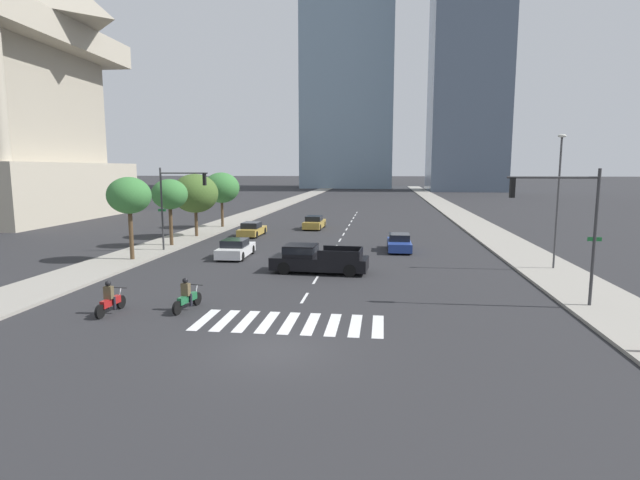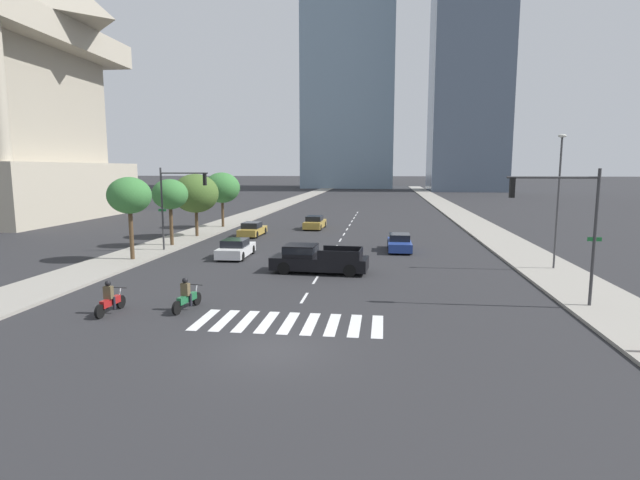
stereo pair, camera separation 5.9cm
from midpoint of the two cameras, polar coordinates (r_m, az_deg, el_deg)
ground_plane at (r=17.88m, az=-5.49°, el=-12.34°), size 800.00×800.00×0.00m
sidewalk_east at (r=47.83m, az=19.43°, el=0.27°), size 4.00×260.00×0.15m
sidewalk_west at (r=49.97m, az=-13.57°, el=0.83°), size 4.00×260.00×0.15m
crosswalk_near at (r=20.73m, az=-3.60°, el=-9.39°), size 7.65×2.96×0.01m
lane_divider_center at (r=47.96m, az=2.66°, el=0.66°), size 0.14×50.00×0.01m
motorcycle_lead at (r=23.64m, az=-22.85°, el=-6.36°), size 0.70×2.18×1.49m
motorcycle_trailing at (r=23.13m, az=-14.98°, el=-6.31°), size 0.73×2.23×1.49m
pickup_truck at (r=30.25m, az=-0.66°, el=-2.19°), size 5.91×2.42×1.67m
sedan_gold_0 at (r=47.07m, az=-7.80°, el=1.18°), size 1.85×4.34×1.30m
sedan_blue_1 at (r=38.67m, az=8.96°, el=-0.35°), size 1.82×4.33×1.29m
sedan_white_2 at (r=35.94m, az=-9.64°, el=-1.00°), size 1.94×4.44×1.31m
sedan_gold_3 at (r=52.14m, az=-0.69°, el=1.96°), size 1.95×4.42×1.37m
traffic_signal_near at (r=24.61m, az=25.91°, el=2.78°), size 4.17×0.28×6.10m
traffic_signal_far at (r=38.75m, az=-15.93°, el=4.98°), size 3.94×0.28×6.16m
street_lamp_east at (r=33.62m, az=25.47°, el=4.93°), size 0.50×0.24×8.12m
street_tree_nearest at (r=35.84m, az=-20.97°, el=4.72°), size 2.88×2.88×5.54m
street_tree_second at (r=41.61m, az=-16.80°, el=4.98°), size 2.82×2.82×5.27m
street_tree_third at (r=46.65m, az=-14.07°, el=5.17°), size 4.11×4.11×5.62m
street_tree_fourth at (r=53.66m, az=-11.19°, el=5.85°), size 3.73×3.73×5.69m
office_tower_center_skyline at (r=153.72m, az=16.74°, el=22.70°), size 20.27×20.55×102.65m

